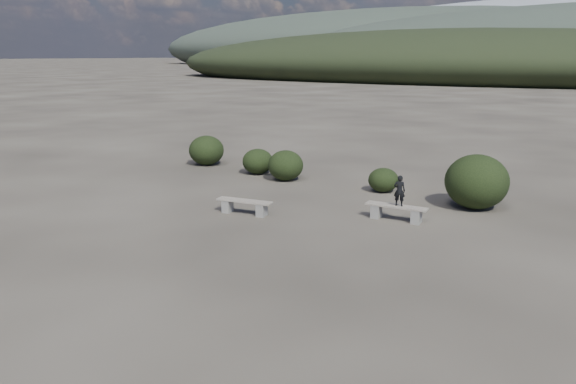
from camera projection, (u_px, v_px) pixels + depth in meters
The scene contains 9 objects.
ground at pixel (172, 276), 11.38m from camera, with size 1200.00×1200.00×0.00m, color #312C26.
bench_left at pixel (244, 206), 15.71m from camera, with size 1.65×0.60×0.40m.
bench_right at pixel (396, 211), 15.10m from camera, with size 1.70×0.47×0.42m.
seated_person at pixel (399, 191), 14.94m from camera, with size 0.30×0.20×0.84m, color black.
shrub_a at pixel (258, 161), 21.01m from camera, with size 1.15×1.15×0.94m, color black.
shrub_b at pixel (286, 165), 19.90m from camera, with size 1.25×1.25×1.07m, color black.
shrub_c at pixel (383, 180), 18.25m from camera, with size 0.98×0.98×0.79m, color black.
shrub_d at pixel (477, 182), 16.19m from camera, with size 1.81×1.81×1.58m, color black.
shrub_f at pixel (206, 150), 22.68m from camera, with size 1.41×1.41×1.19m, color black.
Camera 1 is at (7.75, -7.67, 4.36)m, focal length 35.00 mm.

